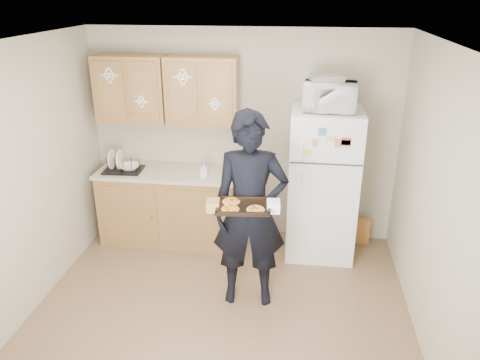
# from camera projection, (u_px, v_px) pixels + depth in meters

# --- Properties ---
(floor) EXTENTS (3.60, 3.60, 0.00)m
(floor) POSITION_uv_depth(u_px,v_px,m) (218.00, 321.00, 4.37)
(floor) COLOR brown
(floor) RESTS_ON ground
(ceiling) EXTENTS (3.60, 3.60, 0.00)m
(ceiling) POSITION_uv_depth(u_px,v_px,m) (212.00, 45.00, 3.42)
(ceiling) COLOR white
(ceiling) RESTS_ON wall_back
(wall_back) EXTENTS (3.60, 0.04, 2.50)m
(wall_back) POSITION_uv_depth(u_px,v_px,m) (243.00, 137.00, 5.54)
(wall_back) COLOR #B2AA90
(wall_back) RESTS_ON floor
(wall_front) EXTENTS (3.60, 0.04, 2.50)m
(wall_front) POSITION_uv_depth(u_px,v_px,m) (148.00, 357.00, 2.24)
(wall_front) COLOR #B2AA90
(wall_front) RESTS_ON floor
(wall_left) EXTENTS (0.04, 3.60, 2.50)m
(wall_left) POSITION_uv_depth(u_px,v_px,m) (14.00, 189.00, 4.11)
(wall_left) COLOR #B2AA90
(wall_left) RESTS_ON floor
(wall_right) EXTENTS (0.04, 3.60, 2.50)m
(wall_right) POSITION_uv_depth(u_px,v_px,m) (441.00, 213.00, 3.67)
(wall_right) COLOR #B2AA90
(wall_right) RESTS_ON floor
(refrigerator) EXTENTS (0.75, 0.70, 1.70)m
(refrigerator) POSITION_uv_depth(u_px,v_px,m) (322.00, 184.00, 5.24)
(refrigerator) COLOR white
(refrigerator) RESTS_ON floor
(base_cabinet) EXTENTS (1.60, 0.60, 0.86)m
(base_cabinet) POSITION_uv_depth(u_px,v_px,m) (170.00, 207.00, 5.67)
(base_cabinet) COLOR olive
(base_cabinet) RESTS_ON floor
(countertop) EXTENTS (1.64, 0.64, 0.04)m
(countertop) POSITION_uv_depth(u_px,v_px,m) (168.00, 172.00, 5.49)
(countertop) COLOR beige
(countertop) RESTS_ON base_cabinet
(upper_cab_left) EXTENTS (0.80, 0.33, 0.75)m
(upper_cab_left) POSITION_uv_depth(u_px,v_px,m) (132.00, 89.00, 5.31)
(upper_cab_left) COLOR olive
(upper_cab_left) RESTS_ON wall_back
(upper_cab_right) EXTENTS (0.80, 0.33, 0.75)m
(upper_cab_right) POSITION_uv_depth(u_px,v_px,m) (202.00, 91.00, 5.21)
(upper_cab_right) COLOR olive
(upper_cab_right) RESTS_ON wall_back
(cereal_box) EXTENTS (0.20, 0.07, 0.32)m
(cereal_box) POSITION_uv_depth(u_px,v_px,m) (361.00, 231.00, 5.66)
(cereal_box) COLOR gold
(cereal_box) RESTS_ON floor
(person) EXTENTS (0.74, 0.52, 1.92)m
(person) POSITION_uv_depth(u_px,v_px,m) (250.00, 212.00, 4.35)
(person) COLOR black
(person) RESTS_ON floor
(baking_tray) EXTENTS (0.49, 0.38, 0.04)m
(baking_tray) POSITION_uv_depth(u_px,v_px,m) (243.00, 207.00, 4.01)
(baking_tray) COLOR black
(baking_tray) RESTS_ON person
(pizza_front_left) EXTENTS (0.15, 0.15, 0.02)m
(pizza_front_left) POSITION_uv_depth(u_px,v_px,m) (230.00, 209.00, 3.93)
(pizza_front_left) COLOR gold
(pizza_front_left) RESTS_ON baking_tray
(pizza_front_right) EXTENTS (0.15, 0.15, 0.02)m
(pizza_front_right) POSITION_uv_depth(u_px,v_px,m) (256.00, 209.00, 3.93)
(pizza_front_right) COLOR gold
(pizza_front_right) RESTS_ON baking_tray
(pizza_back_left) EXTENTS (0.15, 0.15, 0.02)m
(pizza_back_left) POSITION_uv_depth(u_px,v_px,m) (231.00, 201.00, 4.08)
(pizza_back_left) COLOR gold
(pizza_back_left) RESTS_ON baking_tray
(microwave) EXTENTS (0.55, 0.39, 0.30)m
(microwave) POSITION_uv_depth(u_px,v_px,m) (330.00, 97.00, 4.81)
(microwave) COLOR white
(microwave) RESTS_ON refrigerator
(foil_pan) EXTENTS (0.37, 0.28, 0.07)m
(foil_pan) POSITION_uv_depth(u_px,v_px,m) (327.00, 78.00, 4.78)
(foil_pan) COLOR silver
(foil_pan) RESTS_ON microwave
(dish_rack) EXTENTS (0.45, 0.35, 0.17)m
(dish_rack) POSITION_uv_depth(u_px,v_px,m) (123.00, 164.00, 5.45)
(dish_rack) COLOR black
(dish_rack) RESTS_ON countertop
(bowl) EXTENTS (0.27, 0.27, 0.06)m
(bowl) POSITION_uv_depth(u_px,v_px,m) (130.00, 167.00, 5.46)
(bowl) COLOR silver
(bowl) RESTS_ON dish_rack
(soap_bottle) EXTENTS (0.08, 0.08, 0.17)m
(soap_bottle) POSITION_uv_depth(u_px,v_px,m) (204.00, 170.00, 5.26)
(soap_bottle) COLOR white
(soap_bottle) RESTS_ON countertop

